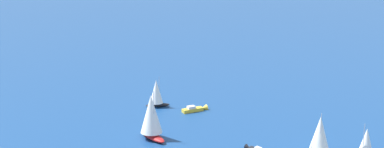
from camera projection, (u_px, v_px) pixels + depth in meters
sailboat_near_centre at (320, 135)px, 127.29m from camera, size 8.31×7.05×11.04m
motorboat_far_port at (196, 109)px, 161.24m from camera, size 8.63×4.48×2.43m
sailboat_offshore at (156, 93)px, 164.58m from camera, size 7.72×6.19×10.04m
sailboat_outer_ring_a at (151, 116)px, 136.96m from camera, size 6.56×10.96×13.76m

